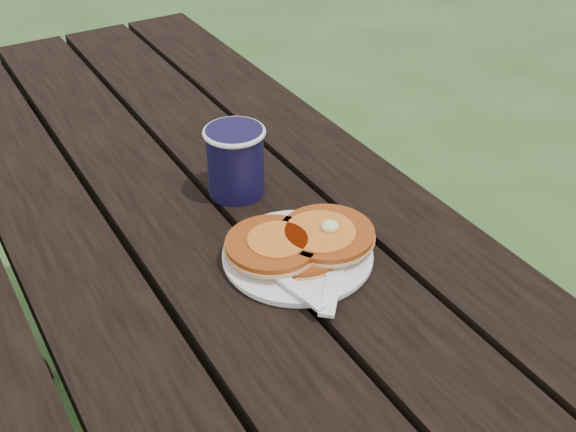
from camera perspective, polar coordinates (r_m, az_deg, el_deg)
plate at (r=0.97m, az=0.76°, el=-3.20°), size 0.21×0.21×0.01m
pancake_stack at (r=0.97m, az=1.07°, el=-1.99°), size 0.20×0.14×0.04m
knife at (r=0.94m, az=3.79°, el=-4.24°), size 0.13×0.15×0.00m
fork at (r=0.91m, az=0.41°, el=-5.58°), size 0.06×0.16×0.01m
coffee_cup at (r=1.08m, az=-4.18°, el=4.62°), size 0.09×0.09×0.11m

